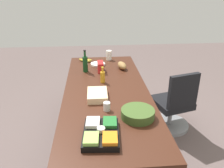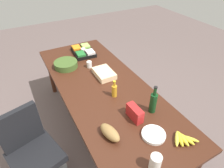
{
  "view_description": "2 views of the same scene",
  "coord_description": "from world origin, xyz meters",
  "px_view_note": "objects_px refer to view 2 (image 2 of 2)",
  "views": [
    {
      "loc": [
        -2.55,
        0.15,
        2.02
      ],
      "look_at": [
        -0.01,
        -0.07,
        0.87
      ],
      "focal_mm": 37.81,
      "sensor_mm": 36.0,
      "label": 1
    },
    {
      "loc": [
        1.69,
        -0.79,
        2.21
      ],
      "look_at": [
        0.08,
        0.08,
        0.84
      ],
      "focal_mm": 30.66,
      "sensor_mm": 36.0,
      "label": 2
    }
  ],
  "objects_px": {
    "salad_bowl": "(66,64)",
    "paper_plate_stack": "(153,135)",
    "mayo_jar": "(155,163)",
    "sheet_cake": "(104,73)",
    "paper_cup": "(89,64)",
    "banana_bunch": "(183,139)",
    "dressing_bottle": "(114,90)",
    "chip_bag_red": "(135,113)",
    "conference_table": "(103,90)",
    "veggie_tray": "(83,51)",
    "bread_loaf": "(110,133)",
    "wine_bottle": "(153,102)",
    "office_chair": "(35,157)"
  },
  "relations": [
    {
      "from": "paper_plate_stack",
      "to": "mayo_jar",
      "type": "xyz_separation_m",
      "value": [
        0.25,
        -0.19,
        0.06
      ]
    },
    {
      "from": "banana_bunch",
      "to": "mayo_jar",
      "type": "distance_m",
      "value": 0.4
    },
    {
      "from": "dressing_bottle",
      "to": "chip_bag_red",
      "type": "xyz_separation_m",
      "value": [
        0.4,
        0.01,
        -0.01
      ]
    },
    {
      "from": "paper_cup",
      "to": "wine_bottle",
      "type": "distance_m",
      "value": 1.14
    },
    {
      "from": "chip_bag_red",
      "to": "wine_bottle",
      "type": "height_order",
      "value": "wine_bottle"
    },
    {
      "from": "paper_cup",
      "to": "chip_bag_red",
      "type": "bearing_deg",
      "value": 0.89
    },
    {
      "from": "conference_table",
      "to": "bread_loaf",
      "type": "height_order",
      "value": "bread_loaf"
    },
    {
      "from": "chip_bag_red",
      "to": "veggie_tray",
      "type": "distance_m",
      "value": 1.53
    },
    {
      "from": "mayo_jar",
      "to": "wine_bottle",
      "type": "relative_size",
      "value": 0.48
    },
    {
      "from": "sheet_cake",
      "to": "mayo_jar",
      "type": "height_order",
      "value": "mayo_jar"
    },
    {
      "from": "wine_bottle",
      "to": "chip_bag_red",
      "type": "bearing_deg",
      "value": -91.4
    },
    {
      "from": "sheet_cake",
      "to": "bread_loaf",
      "type": "bearing_deg",
      "value": -23.42
    },
    {
      "from": "wine_bottle",
      "to": "salad_bowl",
      "type": "bearing_deg",
      "value": -157.84
    },
    {
      "from": "dressing_bottle",
      "to": "chip_bag_red",
      "type": "distance_m",
      "value": 0.4
    },
    {
      "from": "veggie_tray",
      "to": "bread_loaf",
      "type": "relative_size",
      "value": 1.84
    },
    {
      "from": "salad_bowl",
      "to": "bread_loaf",
      "type": "height_order",
      "value": "bread_loaf"
    },
    {
      "from": "chip_bag_red",
      "to": "paper_cup",
      "type": "bearing_deg",
      "value": -179.11
    },
    {
      "from": "paper_plate_stack",
      "to": "chip_bag_red",
      "type": "bearing_deg",
      "value": -173.37
    },
    {
      "from": "mayo_jar",
      "to": "chip_bag_red",
      "type": "bearing_deg",
      "value": 162.84
    },
    {
      "from": "paper_cup",
      "to": "banana_bunch",
      "type": "relative_size",
      "value": 0.39
    },
    {
      "from": "conference_table",
      "to": "bread_loaf",
      "type": "bearing_deg",
      "value": -21.37
    },
    {
      "from": "dressing_bottle",
      "to": "banana_bunch",
      "type": "relative_size",
      "value": 0.9
    },
    {
      "from": "salad_bowl",
      "to": "paper_cup",
      "type": "xyz_separation_m",
      "value": [
        0.16,
        0.29,
        0.0
      ]
    },
    {
      "from": "bread_loaf",
      "to": "banana_bunch",
      "type": "bearing_deg",
      "value": 57.47
    },
    {
      "from": "dressing_bottle",
      "to": "paper_plate_stack",
      "type": "xyz_separation_m",
      "value": [
        0.66,
        0.04,
        -0.06
      ]
    },
    {
      "from": "sheet_cake",
      "to": "banana_bunch",
      "type": "relative_size",
      "value": 1.37
    },
    {
      "from": "conference_table",
      "to": "mayo_jar",
      "type": "distance_m",
      "value": 1.16
    },
    {
      "from": "conference_table",
      "to": "veggie_tray",
      "type": "distance_m",
      "value": 0.92
    },
    {
      "from": "veggie_tray",
      "to": "mayo_jar",
      "type": "height_order",
      "value": "mayo_jar"
    },
    {
      "from": "salad_bowl",
      "to": "sheet_cake",
      "type": "xyz_separation_m",
      "value": [
        0.45,
        0.37,
        -0.01
      ]
    },
    {
      "from": "chip_bag_red",
      "to": "paper_cup",
      "type": "distance_m",
      "value": 1.11
    },
    {
      "from": "conference_table",
      "to": "sheet_cake",
      "type": "distance_m",
      "value": 0.25
    },
    {
      "from": "bread_loaf",
      "to": "wine_bottle",
      "type": "relative_size",
      "value": 0.75
    },
    {
      "from": "salad_bowl",
      "to": "paper_plate_stack",
      "type": "relative_size",
      "value": 1.47
    },
    {
      "from": "salad_bowl",
      "to": "sheet_cake",
      "type": "distance_m",
      "value": 0.58
    },
    {
      "from": "conference_table",
      "to": "chip_bag_red",
      "type": "xyz_separation_m",
      "value": [
        0.63,
        0.04,
        0.14
      ]
    },
    {
      "from": "banana_bunch",
      "to": "wine_bottle",
      "type": "bearing_deg",
      "value": -178.31
    },
    {
      "from": "salad_bowl",
      "to": "mayo_jar",
      "type": "distance_m",
      "value": 1.79
    },
    {
      "from": "veggie_tray",
      "to": "mayo_jar",
      "type": "distance_m",
      "value": 2.06
    },
    {
      "from": "mayo_jar",
      "to": "sheet_cake",
      "type": "bearing_deg",
      "value": 170.23
    },
    {
      "from": "chip_bag_red",
      "to": "mayo_jar",
      "type": "xyz_separation_m",
      "value": [
        0.52,
        -0.16,
        0.01
      ]
    },
    {
      "from": "banana_bunch",
      "to": "sheet_cake",
      "type": "bearing_deg",
      "value": -172.85
    },
    {
      "from": "chip_bag_red",
      "to": "paper_plate_stack",
      "type": "height_order",
      "value": "chip_bag_red"
    },
    {
      "from": "mayo_jar",
      "to": "wine_bottle",
      "type": "bearing_deg",
      "value": 143.78
    },
    {
      "from": "conference_table",
      "to": "office_chair",
      "type": "distance_m",
      "value": 1.07
    },
    {
      "from": "sheet_cake",
      "to": "wine_bottle",
      "type": "relative_size",
      "value": 1.0
    },
    {
      "from": "sheet_cake",
      "to": "banana_bunch",
      "type": "bearing_deg",
      "value": 7.15
    },
    {
      "from": "office_chair",
      "to": "paper_plate_stack",
      "type": "relative_size",
      "value": 4.13
    },
    {
      "from": "office_chair",
      "to": "bread_loaf",
      "type": "height_order",
      "value": "office_chair"
    },
    {
      "from": "mayo_jar",
      "to": "salad_bowl",
      "type": "bearing_deg",
      "value": -175.4
    }
  ]
}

